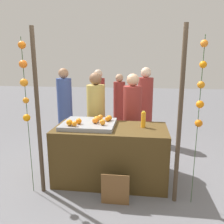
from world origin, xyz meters
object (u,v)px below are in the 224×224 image
object	(u,v)px
chalkboard_sign	(115,190)
orange_0	(109,118)
stall_counter	(111,154)
vendor_right	(132,122)
vendor_left	(96,121)
orange_1	(69,123)
juice_bottle	(143,120)

from	to	relation	value
chalkboard_sign	orange_0	bearing A→B (deg)	103.14
stall_counter	vendor_right	world-z (taller)	vendor_right
vendor_left	vendor_right	world-z (taller)	vendor_left
orange_1	vendor_left	size ratio (longest dim) A/B	0.06
chalkboard_sign	vendor_right	distance (m)	1.45
vendor_right	chalkboard_sign	bearing A→B (deg)	-96.37
orange_0	stall_counter	bearing A→B (deg)	-75.67
stall_counter	vendor_left	size ratio (longest dim) A/B	1.03
chalkboard_sign	vendor_left	world-z (taller)	vendor_left
stall_counter	chalkboard_sign	world-z (taller)	stall_counter
chalkboard_sign	vendor_right	bearing A→B (deg)	83.63
vendor_left	chalkboard_sign	bearing A→B (deg)	-69.18
orange_0	chalkboard_sign	distance (m)	1.11
orange_0	orange_1	xyz separation A→B (m)	(-0.53, -0.36, 0.00)
stall_counter	juice_bottle	distance (m)	0.73
stall_counter	orange_1	world-z (taller)	orange_1
stall_counter	juice_bottle	bearing A→B (deg)	6.94
chalkboard_sign	vendor_right	world-z (taller)	vendor_right
stall_counter	chalkboard_sign	xyz separation A→B (m)	(0.14, -0.62, -0.23)
vendor_right	vendor_left	bearing A→B (deg)	-179.11
orange_1	juice_bottle	size ratio (longest dim) A/B	0.37
orange_0	vendor_left	world-z (taller)	vendor_left
orange_0	vendor_left	size ratio (longest dim) A/B	0.05
juice_bottle	chalkboard_sign	size ratio (longest dim) A/B	0.58
orange_0	chalkboard_sign	xyz separation A→B (m)	(0.18, -0.79, -0.76)
stall_counter	vendor_right	xyz separation A→B (m)	(0.29, 0.72, 0.32)
orange_1	juice_bottle	xyz separation A→B (m)	(1.05, 0.25, 0.01)
orange_0	chalkboard_sign	size ratio (longest dim) A/B	0.19
orange_1	stall_counter	bearing A→B (deg)	18.84
stall_counter	orange_0	xyz separation A→B (m)	(-0.04, 0.17, 0.53)
chalkboard_sign	vendor_right	xyz separation A→B (m)	(0.15, 1.34, 0.55)
orange_0	orange_1	bearing A→B (deg)	-145.48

